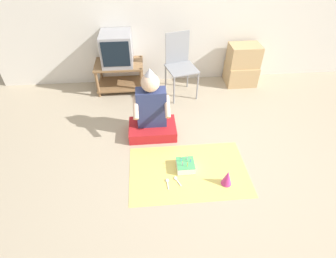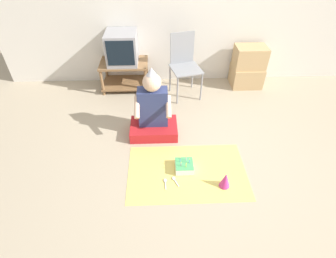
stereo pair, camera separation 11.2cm
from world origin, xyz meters
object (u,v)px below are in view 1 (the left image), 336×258
Objects in this scene: folding_chair at (180,61)px; birthday_cake at (185,165)px; cardboard_box_stack at (242,65)px; party_hat_blue at (227,178)px; tv at (117,49)px; person_seated at (152,114)px.

folding_chair is 4.62× the size of birthday_cake.
cardboard_box_stack is 3.56× the size of party_hat_blue.
birthday_cake is 0.48m from party_hat_blue.
tv reaches higher than cardboard_box_stack.
tv reaches higher than party_hat_blue.
person_seated reaches higher than birthday_cake.
cardboard_box_stack is at bearing 0.40° from tv.
birthday_cake is at bearing -122.60° from cardboard_box_stack.
tv is 2.48m from party_hat_blue.
folding_chair is 1.01× the size of person_seated.
person_seated is at bearing -142.21° from cardboard_box_stack.
birthday_cake is at bearing -62.69° from person_seated.
party_hat_blue is (0.29, -1.90, -0.43)m from folding_chair.
folding_chair is at bearing 64.59° from person_seated.
folding_chair is 1.42× the size of cardboard_box_stack.
party_hat_blue is at bearing -59.87° from tv.
tv is at bearing -179.60° from cardboard_box_stack.
tv is at bearing 120.13° from party_hat_blue.
person_seated is at bearing 129.29° from party_hat_blue.
cardboard_box_stack reaches higher than birthday_cake.
birthday_cake is (-1.18, -1.85, -0.26)m from cardboard_box_stack.
folding_chair is 1.72m from birthday_cake.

